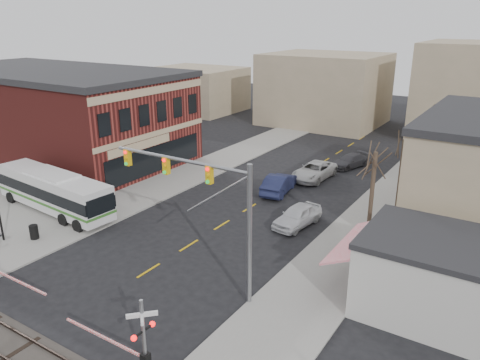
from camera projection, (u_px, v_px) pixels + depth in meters
name	position (u px, v px, depth m)	size (l,w,h in m)	color
ground	(125.00, 285.00, 27.41)	(160.00, 160.00, 0.00)	black
sidewalk_west	(201.00, 169.00, 48.14)	(5.00, 60.00, 0.12)	gray
sidewalk_east	(386.00, 207.00, 38.48)	(5.00, 60.00, 0.12)	gray
brick_building	(54.00, 112.00, 52.27)	(30.40, 15.40, 9.60)	maroon
awning_shop	(442.00, 277.00, 24.15)	(9.74, 6.20, 4.30)	beige
tree_east_a	(371.00, 202.00, 30.47)	(0.28, 0.28, 6.75)	#382B21
tree_east_b	(400.00, 180.00, 35.17)	(0.28, 0.28, 6.30)	#382B21
tree_east_c	(427.00, 151.00, 41.28)	(0.28, 0.28, 7.20)	#382B21
transit_bus	(54.00, 191.00, 37.30)	(12.31, 3.60, 3.13)	silver
traffic_signal_mast	(208.00, 197.00, 25.20)	(9.26, 0.30, 8.00)	gray
rr_crossing_east	(137.00, 338.00, 19.89)	(5.60, 1.36, 4.00)	gray
trash_bin	(34.00, 232.00, 32.80)	(0.60, 0.60, 1.01)	black
car_a	(297.00, 216.00, 35.03)	(1.89, 4.71, 1.60)	silver
car_b	(279.00, 183.00, 41.65)	(1.82, 5.23, 1.72)	#181C3C
car_c	(314.00, 171.00, 45.25)	(2.65, 5.74, 1.59)	silver
car_d	(350.00, 161.00, 48.83)	(1.90, 4.67, 1.35)	#48484D
pedestrian_near	(96.00, 212.00, 34.96)	(0.70, 0.46, 1.92)	#61554D
pedestrian_far	(108.00, 198.00, 37.87)	(0.89, 0.69, 1.82)	#302F53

